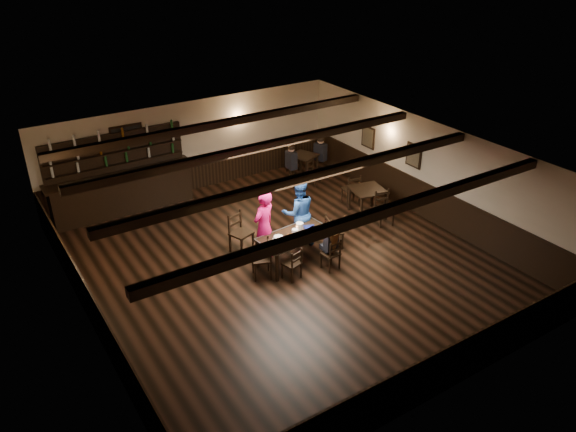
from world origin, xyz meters
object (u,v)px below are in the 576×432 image
chair_near_left (294,262)px  cake (278,238)px  chair_near_right (333,252)px  woman_pink (264,226)px  dining_table (295,237)px  man_blue (298,213)px  bar_counter (121,187)px

chair_near_left → cake: bearing=93.6°
chair_near_right → cake: size_ratio=2.88×
chair_near_left → woman_pink: 1.18m
chair_near_right → dining_table: bearing=127.5°
chair_near_right → cake: bearing=143.9°
dining_table → cake: size_ratio=6.69×
chair_near_left → woman_pink: (-0.13, 1.09, 0.44)m
chair_near_left → man_blue: (0.96, 1.28, 0.41)m
chair_near_left → bar_counter: size_ratio=0.19×
dining_table → man_blue: size_ratio=1.05×
chair_near_right → man_blue: (-0.01, 1.42, 0.41)m
chair_near_right → woman_pink: bearing=131.8°
woman_pink → dining_table: bearing=115.8°
dining_table → man_blue: man_blue is taller
cake → chair_near_left: bearing=-86.4°
cake → bar_counter: bar_counter is taller
bar_counter → chair_near_right: bearing=-61.0°
man_blue → chair_near_left: bearing=69.5°
man_blue → bar_counter: bearing=-36.9°
chair_near_left → cake: size_ratio=2.86×
chair_near_left → dining_table: bearing=55.5°
man_blue → chair_near_right: bearing=106.8°
man_blue → cake: bearing=50.8°
chair_near_right → chair_near_left: bearing=171.8°
man_blue → dining_table: bearing=67.4°
dining_table → man_blue: bearing=50.9°
dining_table → bar_counter: size_ratio=0.45×
dining_table → chair_near_right: bearing=-52.5°
chair_near_right → man_blue: 1.48m
chair_near_left → cake: cake is taller
chair_near_left → chair_near_right: 0.98m
dining_table → bar_counter: (-2.54, 4.84, 0.04)m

